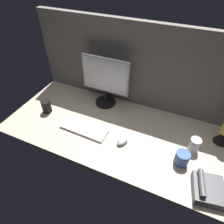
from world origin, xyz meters
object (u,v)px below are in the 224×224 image
at_px(keyboard, 84,129).
at_px(mug_black_travel, 46,106).
at_px(mouse, 122,141).
at_px(monitor, 105,80).
at_px(desk_phone, 208,189).
at_px(mug_ceramic_blue, 182,158).
at_px(mug_steel, 194,145).

distance_m(keyboard, mug_black_travel, 0.40).
bearing_deg(mouse, monitor, 152.93).
xyz_separation_m(monitor, desk_phone, (0.89, -0.52, -0.21)).
bearing_deg(mug_black_travel, keyboard, -8.85).
bearing_deg(mouse, mug_black_travel, -161.63).
bearing_deg(mouse, desk_phone, 9.79).
height_order(mug_black_travel, mug_ceramic_blue, mug_black_travel).
bearing_deg(mouse, mug_ceramic_blue, 23.64).
bearing_deg(monitor, mug_steel, -16.79).
relative_size(monitor, mug_ceramic_blue, 4.45).
relative_size(mug_black_travel, mug_steel, 0.99).
xyz_separation_m(monitor, keyboard, (-0.01, -0.37, -0.23)).
height_order(monitor, mug_black_travel, monitor).
distance_m(mouse, mug_black_travel, 0.72).
xyz_separation_m(mouse, desk_phone, (0.58, -0.14, 0.01)).
height_order(keyboard, desk_phone, desk_phone).
bearing_deg(mug_ceramic_blue, desk_phone, -39.98).
bearing_deg(mug_black_travel, monitor, 37.56).
bearing_deg(mug_ceramic_blue, mug_black_travel, 176.84).
relative_size(mug_black_travel, mug_ceramic_blue, 1.12).
distance_m(mug_black_travel, desk_phone, 1.31).
bearing_deg(monitor, keyboard, -91.43).
xyz_separation_m(monitor, mug_steel, (0.78, -0.24, -0.18)).
xyz_separation_m(mug_black_travel, mug_ceramic_blue, (1.13, -0.06, -0.01)).
bearing_deg(keyboard, monitor, 90.28).
relative_size(mouse, mug_black_travel, 0.89).
relative_size(keyboard, mouse, 3.85).
bearing_deg(mug_ceramic_blue, mug_steel, 66.87).
height_order(monitor, mug_steel, monitor).
height_order(keyboard, mug_black_travel, mug_black_travel).
height_order(mouse, desk_phone, desk_phone).
bearing_deg(desk_phone, mug_ceramic_blue, 140.02).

